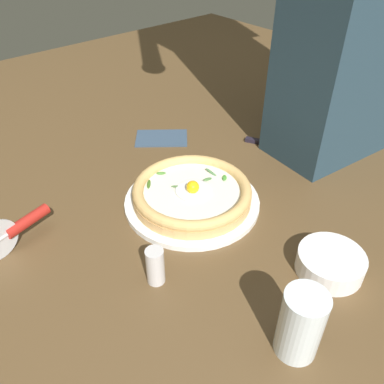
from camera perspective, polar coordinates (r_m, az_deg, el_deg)
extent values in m
cube|color=brown|center=(0.85, -1.20, -3.94)|extent=(2.40, 2.40, 0.03)
cylinder|color=white|center=(0.86, 0.00, -1.37)|extent=(0.29, 0.29, 0.01)
cylinder|color=tan|center=(0.85, 0.00, -0.52)|extent=(0.25, 0.25, 0.02)
torus|color=#DDAD65|center=(0.84, 0.00, 0.35)|extent=(0.25, 0.25, 0.02)
cylinder|color=white|center=(0.85, 0.00, 0.14)|extent=(0.21, 0.21, 0.00)
ellipsoid|color=white|center=(0.84, 0.20, 0.31)|extent=(0.08, 0.08, 0.01)
sphere|color=yellow|center=(0.83, 0.11, 0.70)|extent=(0.03, 0.03, 0.03)
ellipsoid|color=#436A32|center=(0.85, -2.16, 0.81)|extent=(0.03, 0.02, 0.01)
ellipsoid|color=#4E8938|center=(0.89, -4.47, 2.72)|extent=(0.02, 0.02, 0.00)
ellipsoid|color=green|center=(0.88, 4.52, 2.21)|extent=(0.03, 0.02, 0.01)
ellipsoid|color=#385D1C|center=(0.86, -6.23, 1.14)|extent=(0.03, 0.03, 0.01)
ellipsoid|color=#4C7946|center=(0.90, 2.77, 2.85)|extent=(0.01, 0.03, 0.01)
ellipsoid|color=#518243|center=(0.87, 2.25, 1.86)|extent=(0.02, 0.01, 0.01)
cylinder|color=white|center=(0.76, 19.27, -9.60)|extent=(0.12, 0.12, 0.04)
cylinder|color=silver|center=(0.81, -25.62, -5.93)|extent=(0.02, 0.01, 0.01)
cylinder|color=#AC2119|center=(0.82, -22.56, -3.84)|extent=(0.09, 0.05, 0.02)
cube|color=silver|center=(1.08, 15.22, 5.78)|extent=(0.08, 0.13, 0.00)
cube|color=black|center=(1.09, 9.65, 7.15)|extent=(0.05, 0.07, 0.01)
cylinder|color=silver|center=(0.61, 15.35, -17.84)|extent=(0.06, 0.06, 0.12)
cylinder|color=#DDCE7C|center=(0.64, 14.80, -19.71)|extent=(0.06, 0.06, 0.05)
cube|color=#34475E|center=(1.10, -4.40, 7.82)|extent=(0.17, 0.16, 0.01)
cylinder|color=silver|center=(0.69, -5.30, -10.56)|extent=(0.03, 0.03, 0.07)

